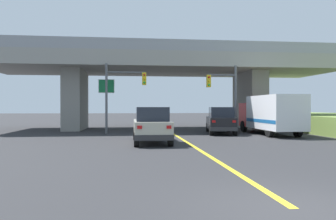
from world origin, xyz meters
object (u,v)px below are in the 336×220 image
Objects in this scene: traffic_signal_nearside at (226,91)px; traffic_signal_farside at (120,89)px; suv_crossing at (221,120)px; box_truck at (271,114)px; suv_lead at (151,125)px; highway_sign at (106,93)px.

traffic_signal_nearside is 8.24m from traffic_signal_farside.
suv_crossing is 8.01m from traffic_signal_farside.
suv_crossing is 0.94× the size of traffic_signal_farside.
box_truck is 11.40m from traffic_signal_farside.
traffic_signal_farside reaches higher than box_truck.
suv_lead is at bearing -124.10° from suv_crossing.
suv_lead is at bearing -152.54° from box_truck.
box_truck is at bearing 27.46° from suv_lead.
traffic_signal_farside reaches higher than traffic_signal_nearside.
box_truck is at bearing -35.76° from traffic_signal_nearside.
traffic_signal_nearside is 0.99× the size of traffic_signal_farside.
traffic_signal_farside is at bearing -178.57° from suv_crossing.
highway_sign is at bearing 162.71° from box_truck.
suv_crossing is 9.38m from highway_sign.
traffic_signal_nearside reaches higher than suv_lead.
suv_lead and suv_crossing have the same top height.
suv_crossing is (5.63, 5.85, -0.00)m from suv_lead.
traffic_signal_nearside is (6.30, 6.73, 2.28)m from suv_lead.
suv_lead is 0.65× the size of box_truck.
highway_sign is (-3.10, 8.52, 2.16)m from suv_lead.
suv_crossing is at bearing 46.11° from suv_lead.
box_truck is (9.09, 4.72, 0.52)m from suv_lead.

